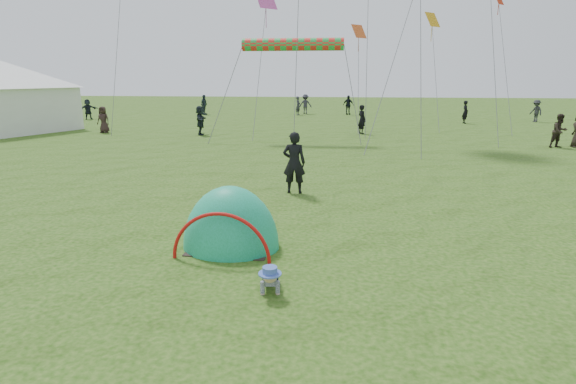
# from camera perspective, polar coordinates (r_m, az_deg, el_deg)

# --- Properties ---
(ground) EXTENTS (140.00, 140.00, 0.00)m
(ground) POSITION_cam_1_polar(r_m,az_deg,el_deg) (7.58, 3.52, -11.70)
(ground) COLOR #153E08
(crawling_toddler) EXTENTS (0.55, 0.72, 0.51)m
(crawling_toddler) POSITION_cam_1_polar(r_m,az_deg,el_deg) (7.28, -2.29, -10.64)
(crawling_toddler) COLOR black
(crawling_toddler) RESTS_ON ground
(popup_tent) EXTENTS (1.99, 1.66, 2.52)m
(popup_tent) POSITION_cam_1_polar(r_m,az_deg,el_deg) (9.21, -7.20, -6.91)
(popup_tent) COLOR #149152
(popup_tent) RESTS_ON ground
(standing_adult) EXTENTS (0.67, 0.45, 1.81)m
(standing_adult) POSITION_cam_1_polar(r_m,az_deg,el_deg) (13.08, 0.78, 3.74)
(standing_adult) COLOR black
(standing_adult) RESTS_ON ground
(event_marquee) EXTENTS (8.73, 8.73, 4.69)m
(event_marquee) POSITION_cam_1_polar(r_m,az_deg,el_deg) (33.19, -32.75, 10.51)
(event_marquee) COLOR white
(event_marquee) RESTS_ON ground
(crowd_person_0) EXTENTS (0.53, 0.68, 1.63)m
(crowd_person_0) POSITION_cam_1_polar(r_m,az_deg,el_deg) (40.51, 1.30, 10.89)
(crowd_person_0) COLOR #2D2D36
(crowd_person_0) RESTS_ON ground
(crowd_person_2) EXTENTS (1.09, 0.77, 1.71)m
(crowd_person_2) POSITION_cam_1_polar(r_m,az_deg,el_deg) (41.31, 7.67, 10.90)
(crowd_person_2) COLOR black
(crowd_person_2) RESTS_ON ground
(crowd_person_3) EXTENTS (0.97, 1.21, 1.64)m
(crowd_person_3) POSITION_cam_1_polar(r_m,az_deg,el_deg) (39.07, 28.97, 9.00)
(crowd_person_3) COLOR #28292D
(crowd_person_3) RESTS_ON ground
(crowd_person_4) EXTENTS (0.82, 0.57, 1.59)m
(crowd_person_4) POSITION_cam_1_polar(r_m,az_deg,el_deg) (29.83, -22.40, 8.50)
(crowd_person_4) COLOR #2F201E
(crowd_person_4) RESTS_ON ground
(crowd_person_5) EXTENTS (1.40, 1.35, 1.59)m
(crowd_person_5) POSITION_cam_1_polar(r_m,az_deg,el_deg) (39.79, -24.06, 9.57)
(crowd_person_5) COLOR black
(crowd_person_5) RESTS_ON ground
(crowd_person_6) EXTENTS (0.46, 0.64, 1.64)m
(crowd_person_6) POSITION_cam_1_polar(r_m,az_deg,el_deg) (35.59, 21.59, 9.42)
(crowd_person_6) COLOR black
(crowd_person_6) RESTS_ON ground
(crowd_person_7) EXTENTS (0.94, 0.83, 1.62)m
(crowd_person_7) POSITION_cam_1_polar(r_m,az_deg,el_deg) (25.28, 31.22, 6.65)
(crowd_person_7) COLOR black
(crowd_person_7) RESTS_ON ground
(crowd_person_8) EXTENTS (0.60, 1.09, 1.76)m
(crowd_person_8) POSITION_cam_1_polar(r_m,az_deg,el_deg) (41.56, -10.61, 10.84)
(crowd_person_8) COLOR #24333C
(crowd_person_8) RESTS_ON ground
(crowd_person_9) EXTENTS (1.15, 0.68, 1.76)m
(crowd_person_9) POSITION_cam_1_polar(r_m,az_deg,el_deg) (41.82, 2.22, 11.09)
(crowd_person_9) COLOR #2D2B36
(crowd_person_9) RESTS_ON ground
(crowd_person_11) EXTENTS (0.79, 1.64, 1.69)m
(crowd_person_11) POSITION_cam_1_polar(r_m,az_deg,el_deg) (27.00, -11.06, 8.91)
(crowd_person_11) COLOR black
(crowd_person_11) RESTS_ON ground
(crowd_person_12) EXTENTS (0.67, 0.75, 1.71)m
(crowd_person_12) POSITION_cam_1_polar(r_m,az_deg,el_deg) (27.40, 9.36, 9.08)
(crowd_person_12) COLOR black
(crowd_person_12) RESTS_ON ground
(rainbow_tube_kite) EXTENTS (5.26, 0.64, 0.64)m
(rainbow_tube_kite) POSITION_cam_1_polar(r_m,az_deg,el_deg) (24.39, 0.61, 18.23)
(rainbow_tube_kite) COLOR red
(diamond_kite_1) EXTENTS (1.09, 1.09, 0.89)m
(diamond_kite_1) POSITION_cam_1_polar(r_m,az_deg,el_deg) (31.98, 9.00, 19.51)
(diamond_kite_1) COLOR #DB5721
(diamond_kite_5) EXTENTS (1.36, 1.36, 1.11)m
(diamond_kite_5) POSITION_cam_1_polar(r_m,az_deg,el_deg) (29.24, -2.83, 23.23)
(diamond_kite_5) COLOR #D64EAA
(diamond_kite_6) EXTENTS (0.77, 0.77, 0.63)m
(diamond_kite_6) POSITION_cam_1_polar(r_m,az_deg,el_deg) (33.90, 25.24, 21.22)
(diamond_kite_6) COLOR red
(diamond_kite_8) EXTENTS (1.20, 1.20, 0.98)m
(diamond_kite_8) POSITION_cam_1_polar(r_m,az_deg,el_deg) (33.94, 17.88, 20.12)
(diamond_kite_8) COLOR orange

